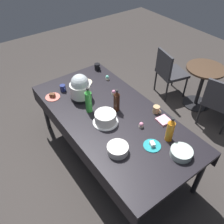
% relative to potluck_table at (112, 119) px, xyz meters
% --- Properties ---
extents(ground, '(9.00, 9.00, 0.00)m').
position_rel_potluck_table_xyz_m(ground, '(0.00, 0.00, -0.69)').
color(ground, '#383330').
extents(potluck_table, '(2.20, 1.10, 0.75)m').
position_rel_potluck_table_xyz_m(potluck_table, '(0.00, 0.00, 0.00)').
color(potluck_table, black).
rests_on(potluck_table, ground).
extents(frosted_layer_cake, '(0.29, 0.29, 0.13)m').
position_rel_potluck_table_xyz_m(frosted_layer_cake, '(0.05, -0.13, 0.13)').
color(frosted_layer_cake, silver).
rests_on(frosted_layer_cake, potluck_table).
extents(slow_cooker, '(0.27, 0.27, 0.34)m').
position_rel_potluck_table_xyz_m(slow_cooker, '(-0.50, -0.12, 0.22)').
color(slow_cooker, black).
rests_on(slow_cooker, potluck_table).
extents(glass_salad_bowl, '(0.22, 0.22, 0.07)m').
position_rel_potluck_table_xyz_m(glass_salad_bowl, '(0.87, 0.21, 0.10)').
color(glass_salad_bowl, '#B2C6BC').
rests_on(glass_salad_bowl, potluck_table).
extents(ceramic_snack_bowl, '(0.22, 0.22, 0.08)m').
position_rel_potluck_table_xyz_m(ceramic_snack_bowl, '(0.47, -0.27, 0.10)').
color(ceramic_snack_bowl, silver).
rests_on(ceramic_snack_bowl, potluck_table).
extents(dessert_plate_coral, '(0.19, 0.19, 0.06)m').
position_rel_potluck_table_xyz_m(dessert_plate_coral, '(-0.72, -0.42, 0.08)').
color(dessert_plate_coral, '#E07266').
rests_on(dessert_plate_coral, potluck_table).
extents(dessert_plate_teal, '(0.18, 0.18, 0.05)m').
position_rel_potluck_table_xyz_m(dessert_plate_teal, '(0.62, 0.06, 0.07)').
color(dessert_plate_teal, teal).
rests_on(dessert_plate_teal, potluck_table).
extents(dessert_plate_cream, '(0.18, 0.18, 0.05)m').
position_rel_potluck_table_xyz_m(dessert_plate_cream, '(-0.76, 0.10, 0.07)').
color(dessert_plate_cream, beige).
rests_on(dessert_plate_cream, potluck_table).
extents(cupcake_rose, '(0.05, 0.05, 0.07)m').
position_rel_potluck_table_xyz_m(cupcake_rose, '(-0.65, 0.39, 0.09)').
color(cupcake_rose, beige).
rests_on(cupcake_rose, potluck_table).
extents(cupcake_mint, '(0.05, 0.05, 0.07)m').
position_rel_potluck_table_xyz_m(cupcake_mint, '(-0.31, 0.26, 0.09)').
color(cupcake_mint, beige).
rests_on(cupcake_mint, potluck_table).
extents(cupcake_cocoa, '(0.05, 0.05, 0.07)m').
position_rel_potluck_table_xyz_m(cupcake_cocoa, '(0.35, 0.15, 0.09)').
color(cupcake_cocoa, beige).
rests_on(cupcake_cocoa, potluck_table).
extents(soda_bottle_orange_juice, '(0.08, 0.08, 0.30)m').
position_rel_potluck_table_xyz_m(soda_bottle_orange_juice, '(0.65, 0.26, 0.20)').
color(soda_bottle_orange_juice, orange).
rests_on(soda_bottle_orange_juice, potluck_table).
extents(soda_bottle_cola, '(0.07, 0.07, 0.30)m').
position_rel_potluck_table_xyz_m(soda_bottle_cola, '(-0.05, 0.10, 0.20)').
color(soda_bottle_cola, '#33190F').
rests_on(soda_bottle_cola, potluck_table).
extents(soda_bottle_lime_soda, '(0.08, 0.08, 0.33)m').
position_rel_potluck_table_xyz_m(soda_bottle_lime_soda, '(-0.23, -0.17, 0.22)').
color(soda_bottle_lime_soda, green).
rests_on(soda_bottle_lime_soda, potluck_table).
extents(coffee_mug_navy, '(0.11, 0.07, 0.09)m').
position_rel_potluck_table_xyz_m(coffee_mug_navy, '(-0.77, -0.24, 0.10)').
color(coffee_mug_navy, navy).
rests_on(coffee_mug_navy, potluck_table).
extents(coffee_mug_black, '(0.12, 0.08, 0.10)m').
position_rel_potluck_table_xyz_m(coffee_mug_black, '(-0.95, 0.42, 0.11)').
color(coffee_mug_black, black).
rests_on(coffee_mug_black, potluck_table).
extents(coffee_mug_tan, '(0.12, 0.08, 0.09)m').
position_rel_potluck_table_xyz_m(coffee_mug_tan, '(0.27, 0.45, 0.11)').
color(coffee_mug_tan, tan).
rests_on(coffee_mug_tan, potluck_table).
extents(paper_napkin_stack, '(0.15, 0.15, 0.02)m').
position_rel_potluck_table_xyz_m(paper_napkin_stack, '(0.43, 0.42, 0.07)').
color(paper_napkin_stack, pink).
rests_on(paper_napkin_stack, potluck_table).
extents(maroon_chair_left, '(0.54, 0.54, 0.85)m').
position_rel_potluck_table_xyz_m(maroon_chair_left, '(-0.57, 1.61, -0.20)').
color(maroon_chair_left, '#333338').
rests_on(maroon_chair_left, ground).
extents(maroon_chair_right, '(0.55, 0.55, 0.85)m').
position_rel_potluck_table_xyz_m(maroon_chair_right, '(0.42, 1.62, -0.20)').
color(maroon_chair_right, '#333338').
rests_on(maroon_chair_right, ground).
extents(round_cafe_table, '(0.60, 0.60, 0.72)m').
position_rel_potluck_table_xyz_m(round_cafe_table, '(-0.05, 1.84, -0.19)').
color(round_cafe_table, '#473323').
rests_on(round_cafe_table, ground).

